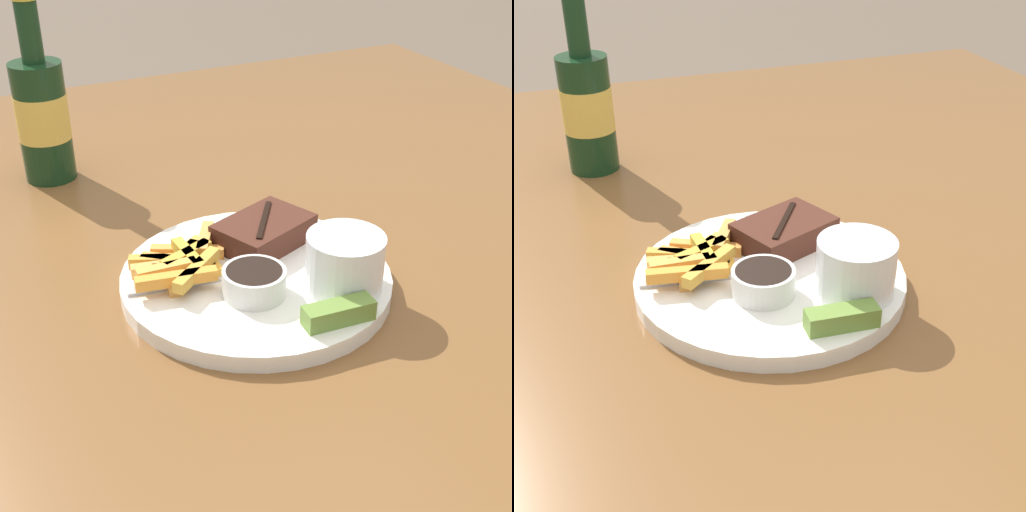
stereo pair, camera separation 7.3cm
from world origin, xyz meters
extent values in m
cube|color=brown|center=(0.00, 0.00, 0.70)|extent=(1.46, 1.55, 0.04)
cylinder|color=brown|center=(0.67, 0.72, 0.34)|extent=(0.06, 0.06, 0.68)
cylinder|color=white|center=(0.00, 0.00, 0.73)|extent=(0.28, 0.28, 0.01)
cylinder|color=white|center=(0.00, 0.00, 0.74)|extent=(0.28, 0.28, 0.00)
cube|color=#472319|center=(0.03, 0.05, 0.75)|extent=(0.12, 0.10, 0.03)
cube|color=black|center=(0.03, 0.05, 0.77)|extent=(0.05, 0.08, 0.00)
cube|color=gold|center=(-0.07, 0.05, 0.75)|extent=(0.06, 0.05, 0.01)
cube|color=gold|center=(-0.04, 0.04, 0.75)|extent=(0.02, 0.07, 0.01)
cube|color=gold|center=(-0.08, 0.05, 0.75)|extent=(0.05, 0.05, 0.01)
cube|color=gold|center=(-0.03, 0.06, 0.76)|extent=(0.04, 0.06, 0.01)
cube|color=gold|center=(-0.05, 0.04, 0.75)|extent=(0.03, 0.06, 0.01)
cube|color=gold|center=(-0.06, 0.01, 0.76)|extent=(0.07, 0.06, 0.01)
cube|color=gold|center=(-0.09, 0.06, 0.75)|extent=(0.06, 0.03, 0.01)
cube|color=gold|center=(-0.09, 0.02, 0.76)|extent=(0.06, 0.01, 0.01)
cube|color=orange|center=(-0.09, 0.00, 0.76)|extent=(0.08, 0.03, 0.01)
cube|color=gold|center=(-0.09, 0.02, 0.75)|extent=(0.02, 0.05, 0.01)
cube|color=gold|center=(-0.07, 0.03, 0.75)|extent=(0.07, 0.03, 0.01)
cube|color=#E19B4A|center=(-0.09, 0.04, 0.75)|extent=(0.06, 0.02, 0.01)
cube|color=gold|center=(-0.06, 0.04, 0.76)|extent=(0.01, 0.06, 0.01)
cube|color=gold|center=(-0.06, 0.06, 0.75)|extent=(0.06, 0.05, 0.01)
cube|color=gold|center=(-0.06, 0.04, 0.76)|extent=(0.06, 0.04, 0.01)
cube|color=#E6923E|center=(-0.05, 0.06, 0.75)|extent=(0.08, 0.05, 0.01)
cylinder|color=white|center=(0.07, -0.06, 0.77)|extent=(0.08, 0.08, 0.06)
cylinder|color=beige|center=(0.07, -0.06, 0.79)|extent=(0.07, 0.07, 0.01)
cylinder|color=silver|center=(-0.02, -0.04, 0.75)|extent=(0.06, 0.06, 0.03)
cylinder|color=black|center=(-0.02, -0.04, 0.76)|extent=(0.06, 0.06, 0.01)
cube|color=olive|center=(0.03, -0.11, 0.75)|extent=(0.07, 0.03, 0.02)
cube|color=#B7B7BC|center=(-0.08, 0.01, 0.74)|extent=(0.10, 0.03, 0.00)
cube|color=#B7B7BC|center=(-0.02, 0.00, 0.74)|extent=(0.03, 0.01, 0.00)
cube|color=#B7B7BC|center=(-0.02, 0.00, 0.74)|extent=(0.03, 0.01, 0.00)
cube|color=#B7B7BC|center=(-0.02, 0.01, 0.74)|extent=(0.03, 0.01, 0.00)
cube|color=#B7B7BC|center=(0.01, 0.08, 0.74)|extent=(0.04, 0.11, 0.00)
cube|color=black|center=(-0.01, 0.00, 0.74)|extent=(0.03, 0.06, 0.01)
cylinder|color=#143319|center=(-0.13, 0.38, 0.80)|extent=(0.07, 0.07, 0.16)
cylinder|color=gold|center=(-0.13, 0.38, 0.81)|extent=(0.07, 0.07, 0.06)
cylinder|color=#143319|center=(-0.13, 0.38, 0.92)|extent=(0.03, 0.03, 0.08)
camera|label=1|loc=(-0.28, -0.56, 1.13)|focal=50.00mm
camera|label=2|loc=(-0.21, -0.59, 1.13)|focal=50.00mm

